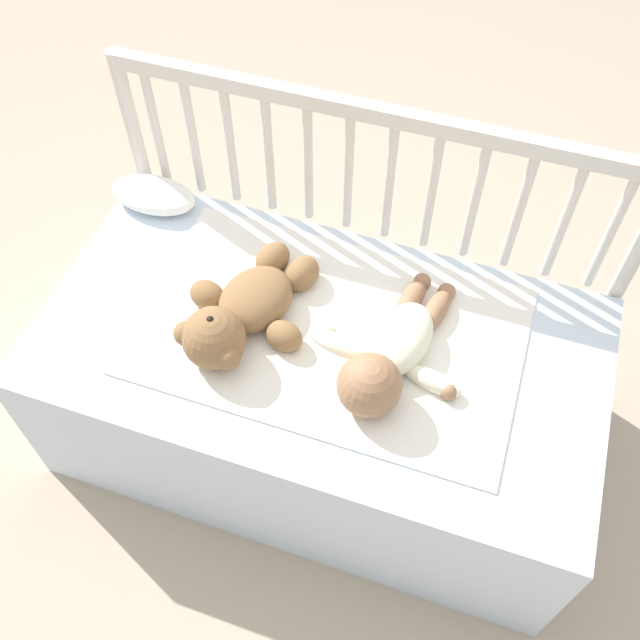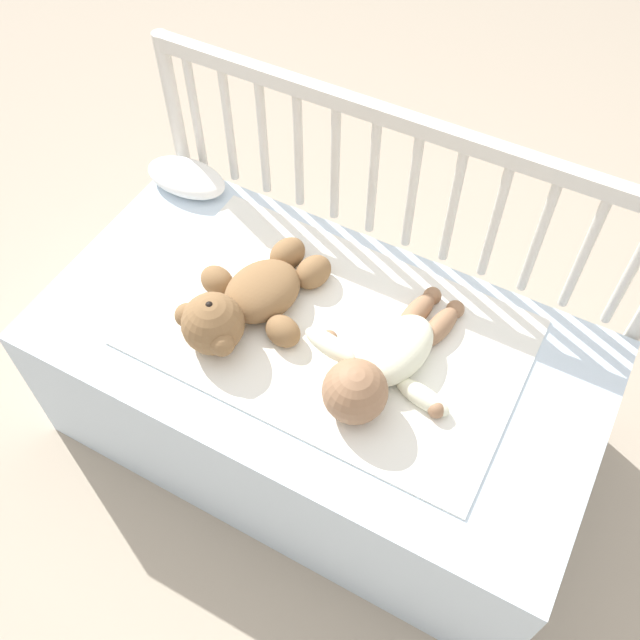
{
  "view_description": "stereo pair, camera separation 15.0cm",
  "coord_description": "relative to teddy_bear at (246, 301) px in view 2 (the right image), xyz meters",
  "views": [
    {
      "loc": [
        0.29,
        -0.84,
        1.69
      ],
      "look_at": [
        0.0,
        0.01,
        0.48
      ],
      "focal_mm": 40.0,
      "sensor_mm": 36.0,
      "label": 1
    },
    {
      "loc": [
        0.43,
        -0.78,
        1.69
      ],
      "look_at": [
        0.0,
        0.01,
        0.48
      ],
      "focal_mm": 40.0,
      "sensor_mm": 36.0,
      "label": 2
    }
  ],
  "objects": [
    {
      "name": "small_pillow",
      "position": [
        -0.36,
        0.28,
        -0.02
      ],
      "size": [
        0.22,
        0.12,
        0.06
      ],
      "color": "white",
      "rests_on": "crib_mattress"
    },
    {
      "name": "blanket",
      "position": [
        0.18,
        0.05,
        -0.05
      ],
      "size": [
        0.83,
        0.51,
        0.01
      ],
      "color": "white",
      "rests_on": "crib_mattress"
    },
    {
      "name": "baby",
      "position": [
        0.33,
        -0.0,
        -0.0
      ],
      "size": [
        0.34,
        0.41,
        0.13
      ],
      "color": "#EAEACC",
      "rests_on": "crib_mattress"
    },
    {
      "name": "teddy_bear",
      "position": [
        0.0,
        0.0,
        0.0
      ],
      "size": [
        0.3,
        0.39,
        0.14
      ],
      "color": "olive",
      "rests_on": "crib_mattress"
    },
    {
      "name": "crib_mattress",
      "position": [
        0.17,
        0.02,
        -0.26
      ],
      "size": [
        1.23,
        0.65,
        0.42
      ],
      "color": "silver",
      "rests_on": "ground_plane"
    },
    {
      "name": "ground_plane",
      "position": [
        0.17,
        0.02,
        -0.48
      ],
      "size": [
        12.0,
        12.0,
        0.0
      ],
      "primitive_type": "plane",
      "color": "tan"
    },
    {
      "name": "crib_rail",
      "position": [
        0.17,
        0.37,
        0.08
      ],
      "size": [
        1.23,
        0.04,
        0.78
      ],
      "color": "beige",
      "rests_on": "ground_plane"
    }
  ]
}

